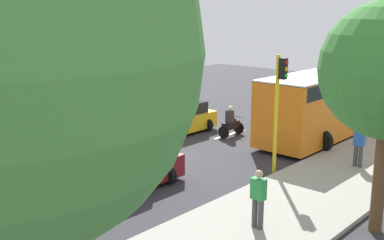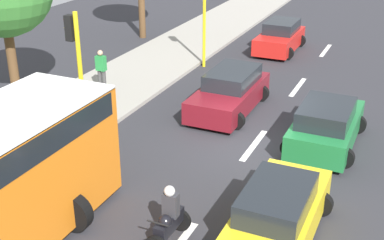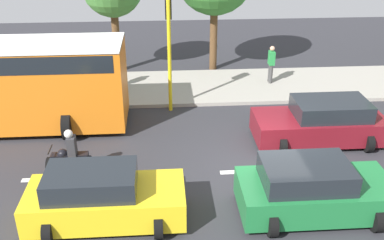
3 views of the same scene
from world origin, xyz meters
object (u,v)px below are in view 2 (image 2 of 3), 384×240
(traffic_light_corner, at_px, (202,4))
(car_maroon, at_px, (230,92))
(car_yellow_cab, at_px, (278,213))
(car_green, at_px, (326,126))
(traffic_light_midblock, at_px, (77,64))
(car_red, at_px, (280,37))
(pedestrian_by_tree, at_px, (101,69))
(motorcycle, at_px, (169,220))

(traffic_light_corner, bearing_deg, car_maroon, 124.34)
(car_maroon, bearing_deg, car_yellow_cab, 118.74)
(car_green, relative_size, traffic_light_midblock, 0.90)
(car_green, bearing_deg, car_red, -66.74)
(traffic_light_corner, bearing_deg, traffic_light_midblock, 90.00)
(car_maroon, height_order, traffic_light_corner, traffic_light_corner)
(pedestrian_by_tree, bearing_deg, motorcycle, 131.74)
(car_maroon, bearing_deg, car_green, 158.42)
(pedestrian_by_tree, bearing_deg, traffic_light_midblock, 116.68)
(traffic_light_corner, bearing_deg, car_green, 139.18)
(car_red, xyz_separation_m, motorcycle, (-1.97, 16.73, -0.07))
(car_maroon, distance_m, traffic_light_midblock, 6.34)
(car_yellow_cab, height_order, traffic_light_midblock, traffic_light_midblock)
(car_green, distance_m, pedestrian_by_tree, 9.31)
(car_green, xyz_separation_m, motorcycle, (2.33, 6.72, -0.07))
(car_maroon, distance_m, car_green, 4.19)
(car_red, xyz_separation_m, car_yellow_cab, (-4.25, 15.48, 0.00))
(car_maroon, xyz_separation_m, traffic_light_midblock, (3.04, 5.10, 2.22))
(car_green, distance_m, traffic_light_corner, 9.44)
(car_yellow_cab, height_order, motorcycle, motorcycle)
(motorcycle, distance_m, traffic_light_corner, 13.71)
(car_green, distance_m, car_yellow_cab, 5.47)
(car_yellow_cab, height_order, traffic_light_corner, traffic_light_corner)
(car_maroon, height_order, pedestrian_by_tree, pedestrian_by_tree)
(car_yellow_cab, distance_m, motorcycle, 2.60)
(car_yellow_cab, xyz_separation_m, pedestrian_by_tree, (9.19, -6.50, 0.35))
(pedestrian_by_tree, bearing_deg, traffic_light_corner, -114.89)
(car_red, relative_size, motorcycle, 2.53)
(car_yellow_cab, relative_size, traffic_light_midblock, 0.90)
(car_yellow_cab, bearing_deg, car_green, -90.57)
(car_red, bearing_deg, motorcycle, 96.72)
(car_yellow_cab, relative_size, motorcycle, 2.64)
(pedestrian_by_tree, xyz_separation_m, traffic_light_corner, (-2.30, -4.96, 1.87))
(car_yellow_cab, xyz_separation_m, motorcycle, (2.28, 1.25, -0.07))
(car_red, height_order, motorcycle, motorcycle)
(traffic_light_corner, bearing_deg, car_red, -123.29)
(car_maroon, xyz_separation_m, traffic_light_corner, (3.04, -4.45, 2.22))
(car_yellow_cab, bearing_deg, car_maroon, -61.26)
(car_red, xyz_separation_m, traffic_light_midblock, (2.64, 13.56, 2.22))
(car_green, bearing_deg, car_maroon, -21.58)
(motorcycle, xyz_separation_m, traffic_light_midblock, (4.61, -3.16, 2.29))
(car_green, xyz_separation_m, pedestrian_by_tree, (9.24, -1.03, 0.35))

